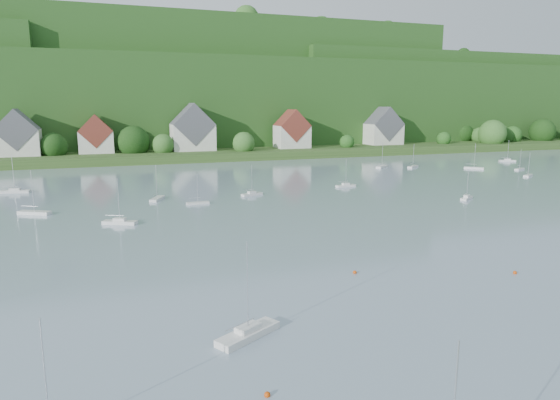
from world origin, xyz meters
The scene contains 12 objects.
far_shore_strip centered at (0.00, 200.00, 1.50)m, with size 600.00×60.00×3.00m, color #2C491B.
forested_ridge centered at (0.39, 268.57, 22.89)m, with size 620.00×181.22×69.89m.
village_building_0 centered at (-55.00, 187.00, 9.51)m, with size 14.00×10.40×16.00m.
village_building_1 centered at (-30.00, 189.00, 8.75)m, with size 12.00×9.36×14.00m.
village_building_2 centered at (5.00, 188.00, 10.27)m, with size 16.00×11.44×18.00m.
village_building_3 centered at (45.00, 186.00, 9.43)m, with size 13.00×10.40×15.50m.
village_building_4 centered at (90.00, 190.00, 9.59)m, with size 15.00×10.40×16.50m.
near_sailboat_0 centered at (-16.71, 34.82, 0.45)m, with size 6.50×4.77×8.71m.
mooring_buoy_0 centered at (-17.93, 25.68, 0.00)m, with size 0.45×0.45×0.45m, color #CB4409.
mooring_buoy_2 centered at (18.39, 40.26, 0.00)m, with size 0.46×0.46×0.46m, color #CB4409.
mooring_buoy_3 centered at (0.14, 46.85, 0.00)m, with size 0.46×0.46×0.46m, color #CB4409.
far_sailboat_cluster centered at (13.31, 115.79, 0.38)m, with size 196.33×64.50×8.71m.
Camera 1 is at (-27.67, -4.49, 20.04)m, focal length 31.97 mm.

